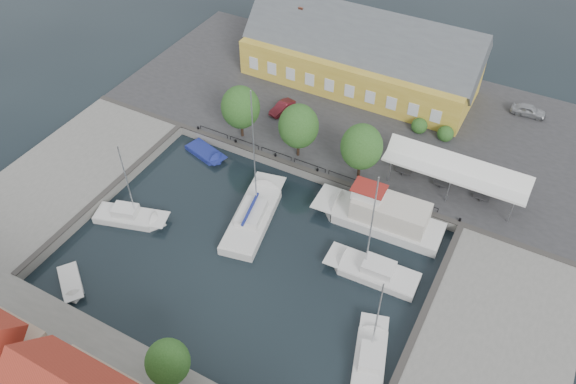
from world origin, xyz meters
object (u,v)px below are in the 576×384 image
(launch_sw, at_px, (71,284))
(trawler, at_px, (383,217))
(car_red, at_px, (282,107))
(center_sailboat, at_px, (253,217))
(tent_canopy, at_px, (456,170))
(car_silver, at_px, (529,110))
(east_boat_c, at_px, (369,360))
(east_boat_a, at_px, (374,273))
(launch_nw, at_px, (206,154))
(warehouse, at_px, (356,56))
(west_boat_c, at_px, (130,218))

(launch_sw, bearing_deg, trawler, 42.60)
(car_red, relative_size, center_sailboat, 0.24)
(tent_canopy, height_order, center_sailboat, center_sailboat)
(car_silver, distance_m, launch_sw, 52.52)
(east_boat_c, bearing_deg, trawler, 107.68)
(trawler, xyz_separation_m, east_boat_a, (1.60, -6.02, -0.75))
(car_silver, bearing_deg, launch_nw, 123.63)
(warehouse, bearing_deg, launch_sw, -103.04)
(tent_canopy, xyz_separation_m, launch_nw, (-25.59, -6.13, -3.59))
(car_red, bearing_deg, warehouse, 77.14)
(car_silver, xyz_separation_m, trawler, (-8.80, -23.39, -0.65))
(east_boat_a, bearing_deg, trawler, 104.89)
(warehouse, xyz_separation_m, trawler, (11.99, -20.67, -3.41))
(launch_sw, bearing_deg, car_silver, 54.98)
(car_red, xyz_separation_m, center_sailboat, (5.44, -15.82, -1.23))
(tent_canopy, bearing_deg, launch_nw, -166.53)
(center_sailboat, relative_size, launch_sw, 3.32)
(car_silver, relative_size, launch_nw, 0.73)
(car_red, bearing_deg, launch_sw, -86.92)
(east_boat_a, relative_size, launch_nw, 2.24)
(center_sailboat, relative_size, launch_nw, 2.77)
(east_boat_a, bearing_deg, car_silver, 76.24)
(car_silver, relative_size, west_boat_c, 0.39)
(car_silver, xyz_separation_m, car_red, (-25.49, -12.93, -0.08))
(tent_canopy, xyz_separation_m, trawler, (-4.60, -6.81, -2.67))
(center_sailboat, xyz_separation_m, trawler, (11.25, 5.36, 0.65))
(tent_canopy, bearing_deg, warehouse, 140.14)
(east_boat_c, xyz_separation_m, launch_nw, (-25.50, 14.83, -0.17))
(tent_canopy, xyz_separation_m, east_boat_a, (-3.00, -12.83, -3.42))
(car_silver, xyz_separation_m, west_boat_c, (-30.63, -34.44, -1.40))
(west_boat_c, xyz_separation_m, launch_sw, (0.51, -8.55, -0.17))
(tent_canopy, relative_size, east_boat_a, 1.17)
(car_red, bearing_deg, west_boat_c, -91.61)
(trawler, height_order, east_boat_a, east_boat_a)
(warehouse, distance_m, west_boat_c, 33.47)
(car_red, bearing_deg, center_sailboat, -59.18)
(car_silver, height_order, east_boat_c, east_boat_c)
(east_boat_c, bearing_deg, car_silver, 83.48)
(warehouse, bearing_deg, trawler, -59.87)
(car_red, height_order, launch_nw, car_red)
(warehouse, height_order, tent_canopy, warehouse)
(east_boat_a, xyz_separation_m, west_boat_c, (-23.43, -5.03, -0.00))
(center_sailboat, distance_m, east_boat_a, 12.87)
(tent_canopy, bearing_deg, launch_sw, -134.46)
(trawler, relative_size, west_boat_c, 1.30)
(car_red, relative_size, launch_sw, 0.80)
(tent_canopy, bearing_deg, west_boat_c, -145.96)
(east_boat_c, bearing_deg, launch_sw, -168.07)
(east_boat_c, bearing_deg, center_sailboat, 150.87)
(car_silver, height_order, east_boat_a, east_boat_a)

